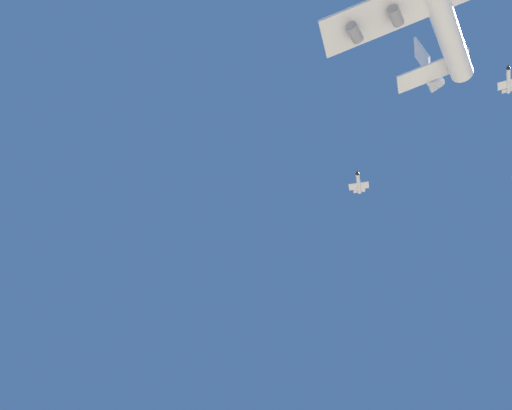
# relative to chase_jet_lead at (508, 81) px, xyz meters

# --- Properties ---
(chase_jet_lead) EXTENTS (15.22, 8.99, 4.00)m
(chase_jet_lead) POSITION_rel_chase_jet_lead_xyz_m (0.00, 0.00, 0.00)
(chase_jet_lead) COLOR silver
(chase_jet_left_wing) EXTENTS (14.74, 9.88, 4.00)m
(chase_jet_left_wing) POSITION_rel_chase_jet_lead_xyz_m (15.04, -61.49, -28.06)
(chase_jet_left_wing) COLOR silver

